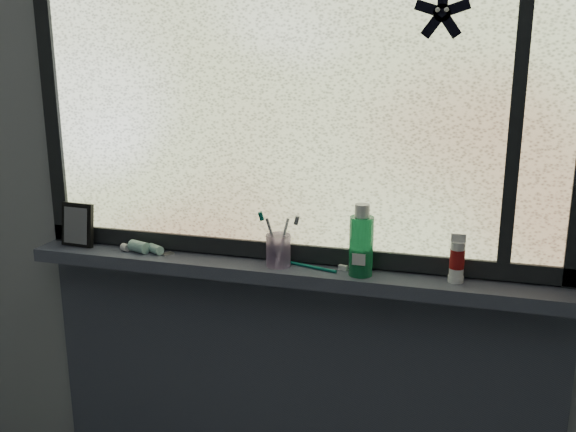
# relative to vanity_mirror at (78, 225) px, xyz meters

# --- Properties ---
(wall_back) EXTENTS (3.00, 0.01, 2.50)m
(wall_back) POSITION_rel_vanity_mirror_xyz_m (0.69, 0.07, 0.16)
(wall_back) COLOR #9EA3A8
(wall_back) RESTS_ON ground
(windowsill) EXTENTS (1.62, 0.14, 0.04)m
(windowsill) POSITION_rel_vanity_mirror_xyz_m (0.69, -0.00, -0.09)
(windowsill) COLOR #43485A
(windowsill) RESTS_ON wall_back
(sill_apron) EXTENTS (1.62, 0.02, 0.98)m
(sill_apron) POSITION_rel_vanity_mirror_xyz_m (0.69, 0.05, -0.60)
(sill_apron) COLOR #43485A
(sill_apron) RESTS_ON floor
(window_pane) EXTENTS (1.50, 0.01, 1.00)m
(window_pane) POSITION_rel_vanity_mirror_xyz_m (0.69, 0.05, 0.44)
(window_pane) COLOR silver
(window_pane) RESTS_ON wall_back
(frame_bottom) EXTENTS (1.60, 0.03, 0.05)m
(frame_bottom) POSITION_rel_vanity_mirror_xyz_m (0.69, 0.04, -0.04)
(frame_bottom) COLOR black
(frame_bottom) RESTS_ON windowsill
(frame_left) EXTENTS (0.05, 0.03, 1.10)m
(frame_left) POSITION_rel_vanity_mirror_xyz_m (-0.08, 0.04, 0.44)
(frame_left) COLOR black
(frame_left) RESTS_ON wall_back
(frame_mullion) EXTENTS (0.03, 0.03, 1.00)m
(frame_mullion) POSITION_rel_vanity_mirror_xyz_m (1.29, 0.04, 0.44)
(frame_mullion) COLOR black
(frame_mullion) RESTS_ON wall_back
(starfish_sticker) EXTENTS (0.15, 0.02, 0.15)m
(starfish_sticker) POSITION_rel_vanity_mirror_xyz_m (1.09, 0.04, 0.63)
(starfish_sticker) COLOR black
(starfish_sticker) RESTS_ON window_pane
(vanity_mirror) EXTENTS (0.11, 0.06, 0.14)m
(vanity_mirror) POSITION_rel_vanity_mirror_xyz_m (0.00, 0.00, 0.00)
(vanity_mirror) COLOR black
(vanity_mirror) RESTS_ON windowsill
(toothpaste_tube) EXTENTS (0.20, 0.12, 0.04)m
(toothpaste_tube) POSITION_rel_vanity_mirror_xyz_m (0.24, -0.01, -0.05)
(toothpaste_tube) COLOR white
(toothpaste_tube) RESTS_ON windowsill
(toothbrush_cup) EXTENTS (0.09, 0.09, 0.09)m
(toothbrush_cup) POSITION_rel_vanity_mirror_xyz_m (0.67, -0.01, -0.02)
(toothbrush_cup) COLOR #AD90BF
(toothbrush_cup) RESTS_ON windowsill
(toothbrush_lying) EXTENTS (0.21, 0.08, 0.01)m
(toothbrush_lying) POSITION_rel_vanity_mirror_xyz_m (0.76, -0.00, -0.06)
(toothbrush_lying) COLOR #0B6A5C
(toothbrush_lying) RESTS_ON windowsill
(mouthwash_bottle) EXTENTS (0.08, 0.08, 0.17)m
(mouthwash_bottle) POSITION_rel_vanity_mirror_xyz_m (0.91, -0.02, 0.03)
(mouthwash_bottle) COLOR #1E9E59
(mouthwash_bottle) RESTS_ON windowsill
(cream_tube) EXTENTS (0.04, 0.04, 0.10)m
(cream_tube) POSITION_rel_vanity_mirror_xyz_m (1.17, -0.00, 0.00)
(cream_tube) COLOR silver
(cream_tube) RESTS_ON windowsill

